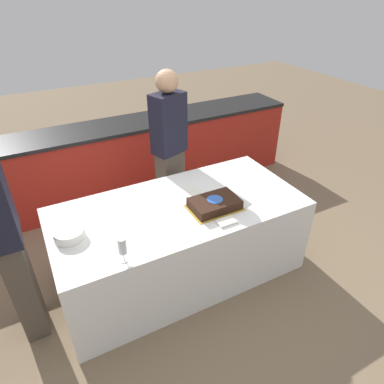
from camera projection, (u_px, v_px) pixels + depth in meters
The scene contains 10 objects.
ground_plane at pixel (180, 270), 3.26m from camera, with size 14.00×14.00×0.00m, color #7A664C.
back_counter at pixel (123, 160), 4.19m from camera, with size 4.40×0.58×0.92m.
dining_table at pixel (180, 240), 3.06m from camera, with size 2.12×1.01×0.74m.
cake at pixel (215, 204), 2.82m from camera, with size 0.43×0.30×0.09m.
plate_stack at pixel (69, 234), 2.50m from camera, with size 0.22×0.22×0.07m.
wine_glass at pixel (122, 246), 2.24m from camera, with size 0.06×0.06×0.19m.
side_plate_near_cake at pixel (192, 192), 3.04m from camera, with size 0.19×0.19×0.00m.
utensil_pile at pixel (226, 222), 2.66m from camera, with size 0.15×0.10×0.02m.
person_cutting_cake at pixel (169, 151), 3.42m from camera, with size 0.37×0.29×1.68m.
person_seated_left at pixel (8, 243), 2.30m from camera, with size 0.21×0.37×1.63m.
Camera 1 is at (-1.00, -2.14, 2.37)m, focal length 32.00 mm.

